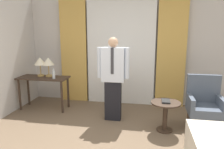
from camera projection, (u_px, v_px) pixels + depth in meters
The scene contains 12 objects.
wall_back at pixel (121, 50), 5.47m from camera, with size 10.00×0.06×2.70m.
curtain_sheer_center at pixel (121, 53), 5.36m from camera, with size 1.66×0.06×2.58m.
curtain_drape_left at pixel (74, 52), 5.57m from camera, with size 0.67×0.06×2.58m.
curtain_drape_right at pixel (171, 54), 5.16m from camera, with size 0.67×0.06×2.58m.
desk at pixel (44, 83), 5.09m from camera, with size 1.16×0.50×0.77m.
table_lamp_left at pixel (40, 62), 5.10m from camera, with size 0.28×0.28×0.45m.
table_lamp_right at pixel (48, 62), 5.06m from camera, with size 0.28×0.28×0.45m.
bottle_near_edge at pixel (54, 74), 4.89m from camera, with size 0.06×0.06×0.24m.
person at pixel (113, 76), 4.41m from camera, with size 0.66×0.22×1.71m.
armchair at pixel (204, 110), 4.16m from camera, with size 0.62×0.60×1.00m.
side_table at pixel (165, 111), 4.01m from camera, with size 0.54×0.54×0.56m.
book at pixel (166, 101), 3.99m from camera, with size 0.15×0.24×0.03m.
Camera 1 is at (0.72, -2.66, 1.88)m, focal length 35.00 mm.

